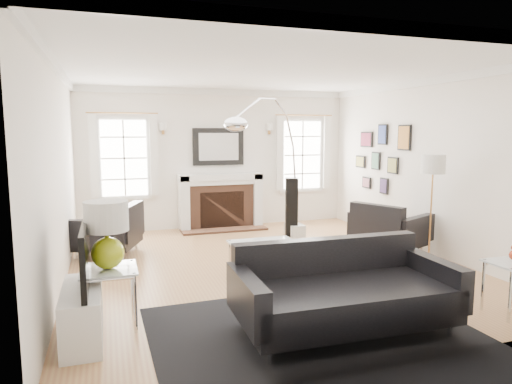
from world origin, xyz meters
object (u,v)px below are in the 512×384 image
object	(u,v)px
armchair_right	(388,230)
coffee_table	(267,247)
sofa	(342,292)
gourd_lamp	(107,230)
fireplace	(221,202)
arc_floor_lamp	(269,164)
armchair_left	(112,231)

from	to	relation	value
armchair_right	coffee_table	bearing A→B (deg)	-170.26
sofa	gourd_lamp	bearing A→B (deg)	160.06
sofa	armchair_right	world-z (taller)	sofa
coffee_table	fireplace	bearing A→B (deg)	87.72
sofa	arc_floor_lamp	distance (m)	3.50
armchair_left	gourd_lamp	world-z (taller)	gourd_lamp
armchair_left	coffee_table	bearing A→B (deg)	-40.92
armchair_left	sofa	bearing A→B (deg)	-59.83
armchair_right	arc_floor_lamp	xyz separation A→B (m)	(-1.64, 1.05, 1.02)
sofa	armchair_left	world-z (taller)	sofa
armchair_right	gourd_lamp	xyz separation A→B (m)	(-4.25, -1.48, 0.60)
sofa	armchair_right	distance (m)	3.07
fireplace	armchair_left	size ratio (longest dim) A/B	1.37
armchair_left	arc_floor_lamp	bearing A→B (deg)	-7.09
sofa	arc_floor_lamp	bearing A→B (deg)	82.66
coffee_table	arc_floor_lamp	size ratio (longest dim) A/B	0.36
sofa	arc_floor_lamp	size ratio (longest dim) A/B	0.83
fireplace	armchair_left	bearing A→B (deg)	-146.47
armchair_right	gourd_lamp	size ratio (longest dim) A/B	1.93
armchair_left	gourd_lamp	size ratio (longest dim) A/B	1.83
armchair_left	armchair_right	distance (m)	4.40
armchair_right	coffee_table	xyz separation A→B (m)	(-2.17, -0.37, -0.01)
armchair_right	coffee_table	size ratio (longest dim) A/B	1.42
coffee_table	arc_floor_lamp	bearing A→B (deg)	69.45
fireplace	coffee_table	distance (m)	3.16
sofa	armchair_right	xyz separation A→B (m)	(2.07, 2.27, 0.01)
armchair_left	arc_floor_lamp	distance (m)	2.76
armchair_left	armchair_right	world-z (taller)	armchair_right
armchair_right	sofa	bearing A→B (deg)	-132.32
sofa	armchair_right	size ratio (longest dim) A/B	1.65
armchair_right	arc_floor_lamp	bearing A→B (deg)	147.29
fireplace	arc_floor_lamp	xyz separation A→B (m)	(0.41, -1.73, 0.87)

